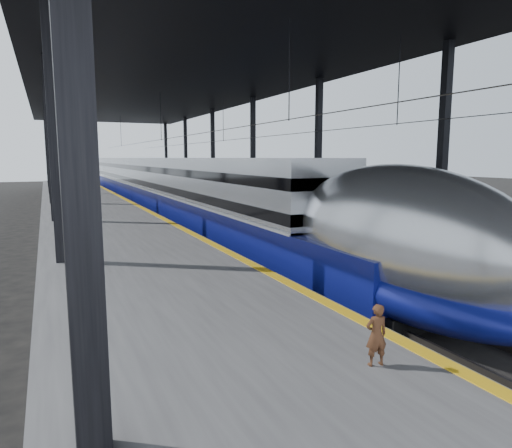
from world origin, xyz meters
TOP-DOWN VIEW (x-y plane):
  - ground at (0.00, 0.00)m, footprint 160.00×160.00m
  - platform at (-3.50, 20.00)m, footprint 6.00×80.00m
  - yellow_strip at (-0.70, 20.00)m, footprint 0.30×80.00m
  - rails at (4.50, 20.00)m, footprint 6.52×80.00m
  - canopy at (1.90, 20.00)m, footprint 18.00×75.00m
  - tgv_train at (2.00, 26.76)m, footprint 2.87×65.20m
  - second_train at (7.00, 36.34)m, footprint 2.58×56.05m
  - child at (-1.71, -4.59)m, footprint 0.38×0.28m

SIDE VIEW (x-z plane):
  - ground at x=0.00m, z-range 0.00..0.00m
  - rails at x=4.50m, z-range 0.00..0.16m
  - platform at x=-3.50m, z-range 0.00..1.00m
  - yellow_strip at x=-0.70m, z-range 1.00..1.01m
  - child at x=-1.71m, z-range 1.00..1.96m
  - second_train at x=7.00m, z-range 0.02..3.58m
  - tgv_train at x=2.00m, z-range -0.13..3.99m
  - canopy at x=1.90m, z-range 4.38..13.85m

